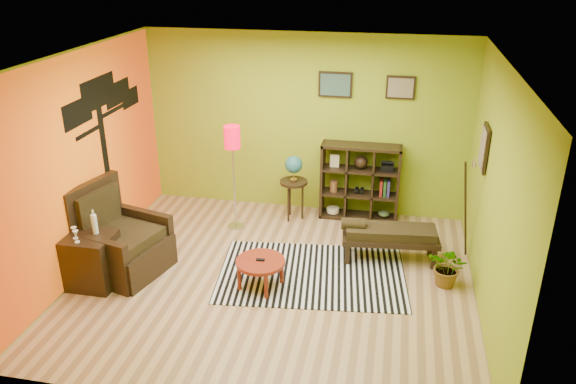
% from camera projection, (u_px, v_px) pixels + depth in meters
% --- Properties ---
extents(ground, '(5.00, 5.00, 0.00)m').
position_uv_depth(ground, '(274.00, 280.00, 7.20)').
color(ground, tan).
rests_on(ground, ground).
extents(room_shell, '(5.04, 4.54, 2.82)m').
position_uv_depth(room_shell, '(265.00, 146.00, 6.51)').
color(room_shell, '#8AA11D').
rests_on(room_shell, ground).
extents(zebra_rug, '(2.57, 1.83, 0.01)m').
position_uv_depth(zebra_rug, '(312.00, 274.00, 7.31)').
color(zebra_rug, silver).
rests_on(zebra_rug, ground).
extents(coffee_table, '(0.61, 0.61, 0.40)m').
position_uv_depth(coffee_table, '(260.00, 264.00, 6.93)').
color(coffee_table, maroon).
rests_on(coffee_table, ground).
extents(armchair, '(1.18, 1.17, 1.18)m').
position_uv_depth(armchair, '(120.00, 245.00, 7.30)').
color(armchair, black).
rests_on(armchair, ground).
extents(side_cabinet, '(0.58, 0.52, 1.00)m').
position_uv_depth(side_cabinet, '(92.00, 260.00, 6.97)').
color(side_cabinet, black).
rests_on(side_cabinet, ground).
extents(floor_lamp, '(0.24, 0.24, 1.60)m').
position_uv_depth(floor_lamp, '(233.00, 147.00, 8.03)').
color(floor_lamp, silver).
rests_on(floor_lamp, ground).
extents(globe_table, '(0.42, 0.42, 1.04)m').
position_uv_depth(globe_table, '(294.00, 172.00, 8.51)').
color(globe_table, black).
rests_on(globe_table, ground).
extents(cube_shelf, '(1.20, 0.35, 1.20)m').
position_uv_depth(cube_shelf, '(361.00, 182.00, 8.62)').
color(cube_shelf, black).
rests_on(cube_shelf, ground).
extents(bench, '(1.33, 0.59, 0.60)m').
position_uv_depth(bench, '(388.00, 234.00, 7.52)').
color(bench, black).
rests_on(bench, ground).
extents(potted_plant, '(0.66, 0.68, 0.42)m').
position_uv_depth(potted_plant, '(448.00, 271.00, 7.00)').
color(potted_plant, '#26661E').
rests_on(potted_plant, ground).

